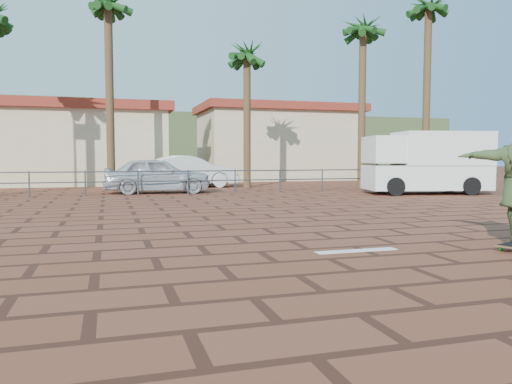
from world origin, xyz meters
TOP-DOWN VIEW (x-y plane):
  - ground at (0.00, 0.00)m, footprint 120.00×120.00m
  - paint_stripe at (0.70, -1.20)m, footprint 1.40×0.22m
  - guardrail at (0.00, 12.00)m, footprint 24.06×0.06m
  - palm_left at (-3.00, 15.00)m, footprint 2.40×2.40m
  - palm_center at (3.50, 15.50)m, footprint 2.40×2.40m
  - palm_right at (9.00, 14.00)m, footprint 2.40×2.40m
  - palm_far_right at (12.00, 13.00)m, footprint 2.40×2.40m
  - building_west at (-6.00, 22.00)m, footprint 12.60×7.60m
  - building_east at (8.00, 24.00)m, footprint 10.60×6.60m
  - hill_front at (0.00, 50.00)m, footprint 70.00×18.00m
  - campervan at (9.53, 9.38)m, footprint 5.24×3.03m
  - car_silver at (-1.12, 13.00)m, footprint 4.55×2.08m
  - car_white at (0.74, 16.50)m, footprint 4.95×2.01m
  - street_sign at (10.19, 12.00)m, footprint 0.47×0.14m

SIDE VIEW (x-z plane):
  - ground at x=0.00m, z-range 0.00..0.00m
  - paint_stripe at x=0.70m, z-range 0.00..0.01m
  - guardrail at x=0.00m, z-range 0.18..1.18m
  - car_silver at x=-1.12m, z-range 0.00..1.51m
  - car_white at x=0.74m, z-range 0.00..1.60m
  - campervan at x=9.53m, z-range 0.07..2.62m
  - street_sign at x=10.19m, z-range 0.46..2.77m
  - building_west at x=-6.00m, z-range 0.03..4.53m
  - building_east at x=8.00m, z-range 0.04..5.04m
  - hill_front at x=0.00m, z-range 0.00..6.00m
  - palm_center at x=3.50m, z-range 2.49..10.24m
  - palm_right at x=9.00m, z-range 3.06..12.11m
  - palm_left at x=-3.00m, z-range 3.23..12.68m
  - palm_far_right at x=12.00m, z-range 3.49..13.54m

